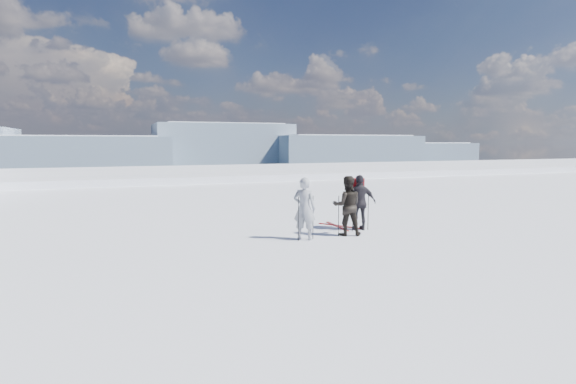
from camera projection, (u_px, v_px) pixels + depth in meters
name	position (u px, v px, depth m)	size (l,w,h in m)	color
lake_basin	(200.00, 251.00, 38.83)	(820.00, 820.00, 71.62)	white
far_mountain_range	(156.00, 153.00, 443.96)	(770.00, 110.00, 53.00)	slate
skier_grey	(304.00, 208.00, 12.96)	(0.66, 0.43, 1.82)	#91959E
skier_dark	(347.00, 206.00, 13.56)	(0.88, 0.69, 1.81)	black
skier_pack	(360.00, 203.00, 14.39)	(1.04, 0.43, 1.78)	black
backpack	(358.00, 165.00, 14.50)	(0.38, 0.21, 0.58)	red
ski_poles	(338.00, 215.00, 13.56)	(2.74, 0.74, 1.33)	black
skis_loose	(339.00, 226.00, 15.05)	(1.00, 1.70, 0.03)	black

